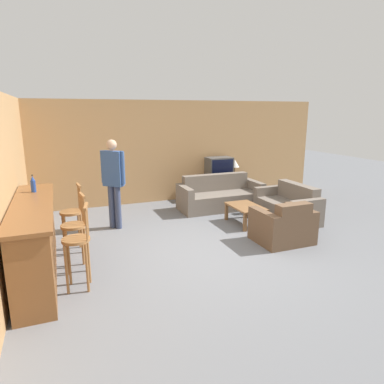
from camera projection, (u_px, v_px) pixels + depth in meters
name	position (u px, v px, depth m)	size (l,w,h in m)	color
ground_plane	(216.00, 250.00, 5.87)	(24.00, 24.00, 0.00)	slate
wall_back	(157.00, 152.00, 8.82)	(9.40, 0.08, 2.60)	tan
wall_left	(12.00, 175.00, 5.62)	(0.08, 8.58, 2.60)	tan
bar_counter	(36.00, 239.00, 4.88)	(0.55, 2.70, 1.08)	brown
bar_chair_near	(78.00, 246.00, 4.48)	(0.42, 0.42, 1.15)	#996638
bar_chair_mid	(75.00, 232.00, 5.03)	(0.40, 0.40, 1.15)	#996638
bar_chair_far	(72.00, 218.00, 5.70)	(0.40, 0.40, 1.15)	#996638
couch_far	(220.00, 197.00, 8.36)	(2.02, 0.84, 0.81)	#70665B
armchair_near	(283.00, 227.00, 6.17)	(0.96, 0.80, 0.79)	brown
loveseat_right	(288.00, 206.00, 7.50)	(0.78, 1.50, 0.77)	#70665B
coffee_table	(246.00, 209.00, 7.17)	(0.57, 0.88, 0.40)	brown
tv_unit	(219.00, 188.00, 9.29)	(1.24, 0.56, 0.59)	#513823
tv	(219.00, 167.00, 9.16)	(0.67, 0.44, 0.54)	#4C4C4C
bottle	(33.00, 184.00, 5.39)	(0.07, 0.07, 0.28)	#234293
table_lamp	(235.00, 164.00, 9.32)	(0.25, 0.25, 0.46)	brown
person_by_window	(113.00, 178.00, 6.76)	(0.42, 0.39, 1.79)	#384260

